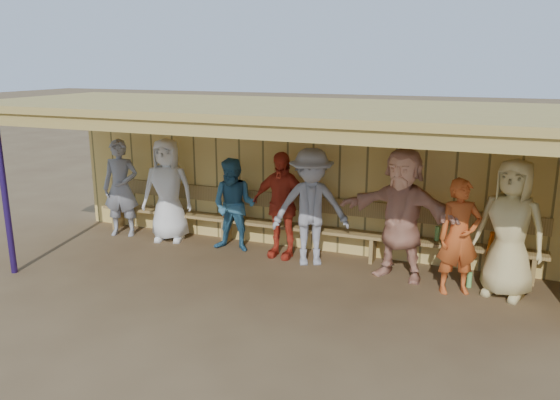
# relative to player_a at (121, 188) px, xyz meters

# --- Properties ---
(ground) EXTENTS (90.00, 90.00, 0.00)m
(ground) POSITION_rel_player_a_xyz_m (3.22, -0.73, -0.88)
(ground) COLOR brown
(ground) RESTS_ON ground
(player_a) EXTENTS (0.73, 0.59, 1.75)m
(player_a) POSITION_rel_player_a_xyz_m (0.00, 0.00, 0.00)
(player_a) COLOR gray
(player_a) RESTS_ON ground
(player_b) EXTENTS (1.01, 0.79, 1.81)m
(player_b) POSITION_rel_player_a_xyz_m (0.93, 0.08, 0.03)
(player_b) COLOR white
(player_b) RESTS_ON ground
(player_c) EXTENTS (0.80, 0.65, 1.56)m
(player_c) POSITION_rel_player_a_xyz_m (2.25, 0.01, -0.10)
(player_c) COLOR #326989
(player_c) RESTS_ON ground
(player_d) EXTENTS (1.04, 0.50, 1.72)m
(player_d) POSITION_rel_player_a_xyz_m (3.08, 0.02, -0.02)
(player_d) COLOR red
(player_d) RESTS_ON ground
(player_e) EXTENTS (1.35, 1.10, 1.82)m
(player_e) POSITION_rel_player_a_xyz_m (3.63, -0.12, 0.04)
(player_e) COLOR #93959B
(player_e) RESTS_ON ground
(player_f) EXTENTS (1.87, 0.93, 1.93)m
(player_f) POSITION_rel_player_a_xyz_m (5.01, -0.16, 0.09)
(player_f) COLOR #E29E7F
(player_f) RESTS_ON ground
(player_g) EXTENTS (0.69, 0.59, 1.59)m
(player_g) POSITION_rel_player_a_xyz_m (5.83, -0.43, -0.08)
(player_g) COLOR #C4511F
(player_g) RESTS_ON ground
(player_h) EXTENTS (1.05, 0.85, 1.88)m
(player_h) POSITION_rel_player_a_xyz_m (6.45, -0.28, 0.06)
(player_h) COLOR #D0B975
(player_h) RESTS_ON ground
(dugout_structure) EXTENTS (8.80, 3.20, 2.50)m
(dugout_structure) POSITION_rel_player_a_xyz_m (3.61, -0.05, 0.82)
(dugout_structure) COLOR #E1BC60
(dugout_structure) RESTS_ON ground
(bench) EXTENTS (7.60, 0.34, 0.93)m
(bench) POSITION_rel_player_a_xyz_m (3.22, 0.38, -0.35)
(bench) COLOR #9E7E43
(bench) RESTS_ON ground
(dugout_equipment) EXTENTS (6.21, 0.62, 0.80)m
(dugout_equipment) POSITION_rel_player_a_xyz_m (2.21, 0.25, -0.39)
(dugout_equipment) COLOR orange
(dugout_equipment) RESTS_ON ground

